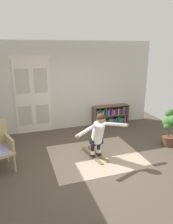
{
  "coord_description": "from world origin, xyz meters",
  "views": [
    {
      "loc": [
        -1.59,
        -4.16,
        2.67
      ],
      "look_at": [
        0.08,
        0.87,
        1.05
      ],
      "focal_mm": 33.65,
      "sensor_mm": 36.0,
      "label": 1
    }
  ],
  "objects_px": {
    "bookshelf": "(110,116)",
    "person_skier": "(98,132)",
    "potted_plant": "(169,126)",
    "skis_pair": "(95,155)"
  },
  "relations": [
    {
      "from": "bookshelf",
      "to": "person_skier",
      "type": "distance_m",
      "value": 2.53
    },
    {
      "from": "bookshelf",
      "to": "person_skier",
      "type": "xyz_separation_m",
      "value": [
        -1.31,
        -2.14,
        0.37
      ]
    },
    {
      "from": "bookshelf",
      "to": "potted_plant",
      "type": "xyz_separation_m",
      "value": [
        0.83,
        -2.1,
        0.26
      ]
    },
    {
      "from": "bookshelf",
      "to": "person_skier",
      "type": "bearing_deg",
      "value": -121.42
    },
    {
      "from": "potted_plant",
      "to": "person_skier",
      "type": "height_order",
      "value": "person_skier"
    },
    {
      "from": "skis_pair",
      "to": "potted_plant",
      "type": "bearing_deg",
      "value": -2.76
    },
    {
      "from": "person_skier",
      "to": "skis_pair",
      "type": "bearing_deg",
      "value": 101.54
    },
    {
      "from": "skis_pair",
      "to": "person_skier",
      "type": "relative_size",
      "value": 0.65
    },
    {
      "from": "bookshelf",
      "to": "person_skier",
      "type": "relative_size",
      "value": 0.9
    },
    {
      "from": "skis_pair",
      "to": "person_skier",
      "type": "distance_m",
      "value": 0.7
    }
  ]
}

